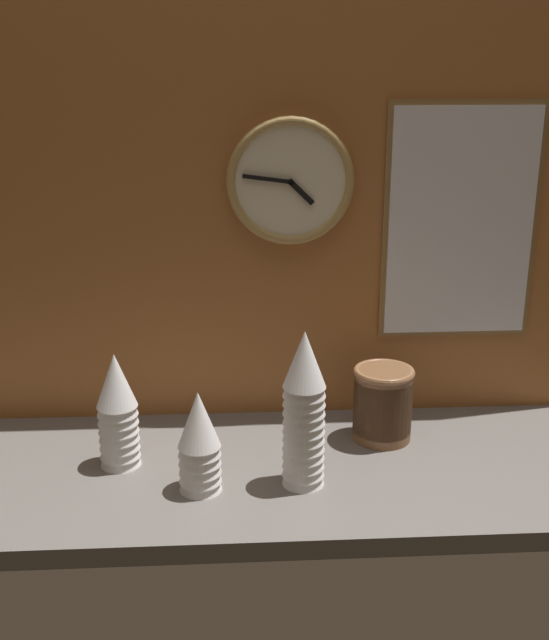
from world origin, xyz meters
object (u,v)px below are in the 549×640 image
at_px(bowl_stack_right, 383,402).
at_px(wall_clock, 290,181).
at_px(menu_board, 461,223).
at_px(cup_stack_center, 199,442).
at_px(cup_stack_center_left, 118,410).
at_px(cup_stack_center_right, 304,410).

xyz_separation_m(bowl_stack_right, wall_clock, (-0.20, 0.13, 0.46)).
bearing_deg(menu_board, cup_stack_center, -149.75).
xyz_separation_m(cup_stack_center_left, bowl_stack_right, (0.56, 0.08, -0.04)).
bearing_deg(menu_board, wall_clock, -178.66).
xyz_separation_m(bowl_stack_right, menu_board, (0.19, 0.14, 0.37)).
bearing_deg(cup_stack_center_left, menu_board, 16.90).
distance_m(cup_stack_center, bowl_stack_right, 0.44).
bearing_deg(cup_stack_center_right, menu_board, 40.87).
bearing_deg(cup_stack_center_right, cup_stack_center_left, 165.02).
bearing_deg(wall_clock, bowl_stack_right, -34.32).
bearing_deg(menu_board, cup_stack_center_right, -139.13).
bearing_deg(cup_stack_center, cup_stack_center_left, 146.61).
xyz_separation_m(cup_stack_center_left, cup_stack_center_right, (0.37, -0.10, 0.04)).
relative_size(cup_stack_center_right, bowl_stack_right, 1.95).
height_order(cup_stack_center_left, cup_stack_center, cup_stack_center_left).
distance_m(cup_stack_center_left, bowl_stack_right, 0.57).
bearing_deg(menu_board, bowl_stack_right, -142.52).
distance_m(cup_stack_center_left, menu_board, 0.85).
height_order(cup_stack_center_left, wall_clock, wall_clock).
height_order(cup_stack_center_left, bowl_stack_right, cup_stack_center_left).
bearing_deg(cup_stack_center_right, bowl_stack_right, 43.85).
distance_m(cup_stack_center_right, cup_stack_center, 0.21).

